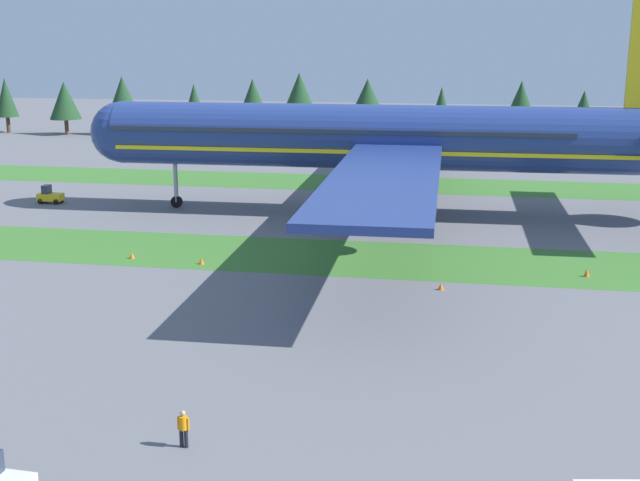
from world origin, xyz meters
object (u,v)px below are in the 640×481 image
pushback_tractor (50,196)px  taxiway_marker_1 (441,286)px  ground_crew_marshaller (183,427)px  taxiway_marker_0 (201,261)px  airliner (388,137)px  taxiway_marker_2 (587,273)px  taxiway_marker_3 (132,255)px

pushback_tractor → taxiway_marker_1: (42.40, -23.98, -0.57)m
pushback_tractor → ground_crew_marshaller: bearing=31.9°
taxiway_marker_0 → taxiway_marker_1: size_ratio=1.10×
ground_crew_marshaller → taxiway_marker_0: (-8.53, 28.81, -0.67)m
taxiway_marker_0 → ground_crew_marshaller: bearing=-73.5°
airliner → pushback_tractor: (-36.10, -0.75, -6.98)m
pushback_tractor → ground_crew_marshaller: 58.80m
airliner → taxiway_marker_2: (16.94, -19.51, -7.48)m
taxiway_marker_0 → airliner: bearing=59.4°
taxiway_marker_1 → taxiway_marker_3: taxiway_marker_3 is taller
taxiway_marker_0 → taxiway_marker_2: size_ratio=0.87×
ground_crew_marshaller → taxiway_marker_0: ground_crew_marshaller is taller
pushback_tractor → ground_crew_marshaller: pushback_tractor is taller
airliner → taxiway_marker_0: bearing=148.2°
taxiway_marker_2 → ground_crew_marshaller: bearing=-124.5°
airliner → pushback_tractor: airliner is taller
ground_crew_marshaller → taxiway_marker_0: 30.05m
taxiway_marker_0 → taxiway_marker_1: 19.19m
pushback_tractor → ground_crew_marshaller: size_ratio=1.51×
ground_crew_marshaller → airliner: bearing=-91.6°
taxiway_marker_1 → taxiway_marker_2: bearing=26.1°
airliner → taxiway_marker_0: (-12.57, -21.22, -7.52)m
taxiway_marker_0 → taxiway_marker_3: bearing=173.7°
taxiway_marker_1 → taxiway_marker_3: bearing=170.5°
ground_crew_marshaller → taxiway_marker_3: 32.91m
airliner → taxiway_marker_0: 25.79m
taxiway_marker_1 → taxiway_marker_3: size_ratio=0.96×
airliner → ground_crew_marshaller: 50.66m
taxiway_marker_2 → taxiway_marker_3: bearing=-178.3°
airliner → ground_crew_marshaller: size_ratio=43.46×
pushback_tractor → taxiway_marker_2: size_ratio=4.17×
pushback_tractor → taxiway_marker_1: size_ratio=5.28×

